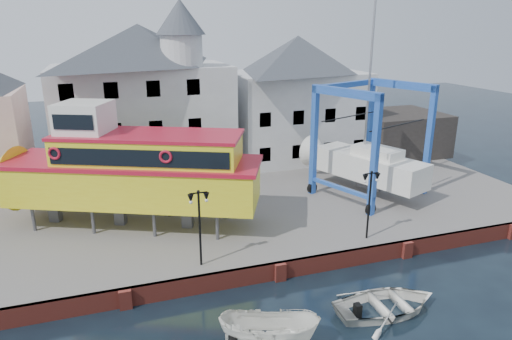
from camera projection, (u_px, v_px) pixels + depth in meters
name	position (u px, v px, depth m)	size (l,w,h in m)	color
ground	(280.00, 280.00, 24.54)	(140.00, 140.00, 0.00)	black
hardstanding	(227.00, 200.00, 34.33)	(44.00, 22.00, 1.00)	slate
quay_wall	(279.00, 271.00, 24.49)	(44.00, 0.47, 1.00)	maroon
building_white_main	(144.00, 98.00, 37.46)	(14.00, 8.30, 14.00)	#BABABA
building_white_right	(296.00, 98.00, 42.43)	(12.00, 8.00, 11.20)	#BABABA
shed_dark	(397.00, 133.00, 44.75)	(8.00, 7.00, 4.00)	black
lamp_post_left	(199.00, 209.00, 23.15)	(1.12, 0.32, 4.20)	black
lamp_post_right	(370.00, 188.00, 26.18)	(1.12, 0.32, 4.20)	black
tour_boat	(117.00, 169.00, 27.96)	(17.93, 11.23, 7.75)	#59595E
travel_lift	(360.00, 157.00, 34.32)	(8.84, 10.59, 15.62)	#1B4FA0
motorboat_b	(386.00, 312.00, 21.82)	(3.66, 5.13, 1.06)	white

